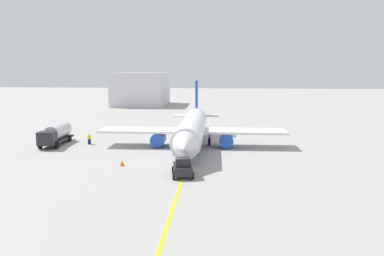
{
  "coord_description": "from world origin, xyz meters",
  "views": [
    {
      "loc": [
        57.19,
        6.22,
        11.61
      ],
      "look_at": [
        0.0,
        0.0,
        3.0
      ],
      "focal_mm": 35.91,
      "sensor_mm": 36.0,
      "label": 1
    }
  ],
  "objects_px": {
    "fuel_tanker": "(56,134)",
    "pushback_tug": "(183,168)",
    "safety_cone_nose": "(122,163)",
    "airplane": "(192,129)",
    "refueling_worker": "(89,139)"
  },
  "relations": [
    {
      "from": "airplane",
      "to": "pushback_tug",
      "type": "xyz_separation_m",
      "value": [
        16.75,
        0.75,
        -1.72
      ]
    },
    {
      "from": "pushback_tug",
      "to": "refueling_worker",
      "type": "relative_size",
      "value": 2.29
    },
    {
      "from": "refueling_worker",
      "to": "airplane",
      "type": "bearing_deg",
      "value": 88.96
    },
    {
      "from": "pushback_tug",
      "to": "safety_cone_nose",
      "type": "distance_m",
      "value": 8.99
    },
    {
      "from": "airplane",
      "to": "refueling_worker",
      "type": "xyz_separation_m",
      "value": [
        -0.3,
        -16.53,
        -1.9
      ]
    },
    {
      "from": "refueling_worker",
      "to": "pushback_tug",
      "type": "bearing_deg",
      "value": 45.37
    },
    {
      "from": "refueling_worker",
      "to": "fuel_tanker",
      "type": "bearing_deg",
      "value": -80.28
    },
    {
      "from": "refueling_worker",
      "to": "safety_cone_nose",
      "type": "relative_size",
      "value": 2.45
    },
    {
      "from": "pushback_tug",
      "to": "airplane",
      "type": "bearing_deg",
      "value": -177.45
    },
    {
      "from": "pushback_tug",
      "to": "fuel_tanker",
      "type": "bearing_deg",
      "value": -125.88
    },
    {
      "from": "fuel_tanker",
      "to": "safety_cone_nose",
      "type": "relative_size",
      "value": 14.05
    },
    {
      "from": "pushback_tug",
      "to": "safety_cone_nose",
      "type": "relative_size",
      "value": 5.6
    },
    {
      "from": "fuel_tanker",
      "to": "refueling_worker",
      "type": "bearing_deg",
      "value": 99.72
    },
    {
      "from": "safety_cone_nose",
      "to": "refueling_worker",
      "type": "bearing_deg",
      "value": -144.94
    },
    {
      "from": "fuel_tanker",
      "to": "pushback_tug",
      "type": "relative_size",
      "value": 2.51
    }
  ]
}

